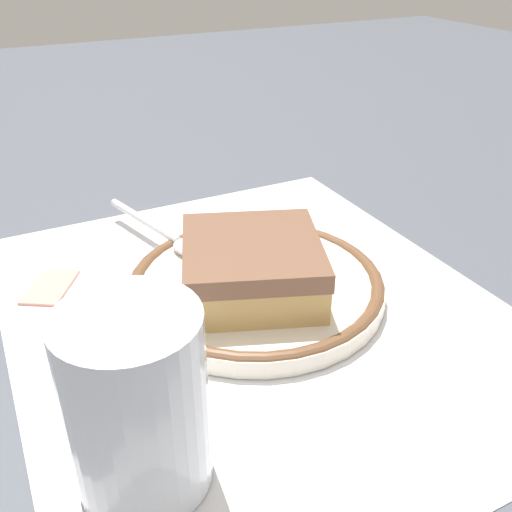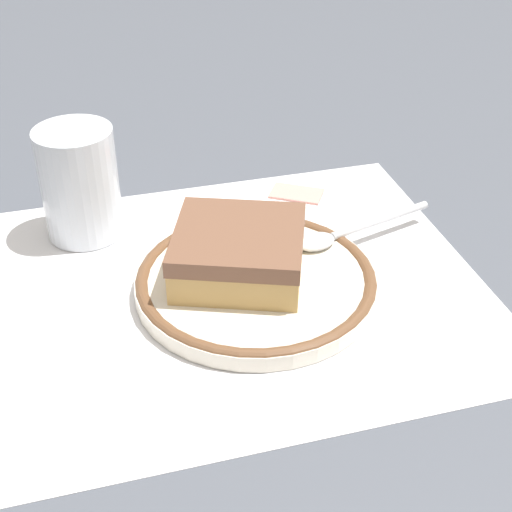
# 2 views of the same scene
# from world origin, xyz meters

# --- Properties ---
(ground_plane) EXTENTS (2.40, 2.40, 0.00)m
(ground_plane) POSITION_xyz_m (0.00, 0.00, 0.00)
(ground_plane) COLOR #4C515B
(placemat) EXTENTS (0.40, 0.34, 0.00)m
(placemat) POSITION_xyz_m (0.00, 0.00, 0.00)
(placemat) COLOR white
(placemat) RESTS_ON ground_plane
(plate) EXTENTS (0.19, 0.19, 0.02)m
(plate) POSITION_xyz_m (-0.02, 0.01, 0.01)
(plate) COLOR silver
(plate) RESTS_ON placemat
(cake_slice) EXTENTS (0.13, 0.13, 0.04)m
(cake_slice) POSITION_xyz_m (-0.01, 0.00, 0.03)
(cake_slice) COLOR tan
(cake_slice) RESTS_ON plate
(spoon) EXTENTS (0.14, 0.05, 0.01)m
(spoon) POSITION_xyz_m (-0.11, -0.03, 0.02)
(spoon) COLOR silver
(spoon) RESTS_ON plate
(cup) EXTENTS (0.07, 0.07, 0.10)m
(cup) POSITION_xyz_m (0.11, -0.12, 0.04)
(cup) COLOR silver
(cup) RESTS_ON placemat
(sugar_packet) EXTENTS (0.06, 0.05, 0.01)m
(sugar_packet) POSITION_xyz_m (-0.10, -0.13, 0.00)
(sugar_packet) COLOR #E5998C
(sugar_packet) RESTS_ON placemat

